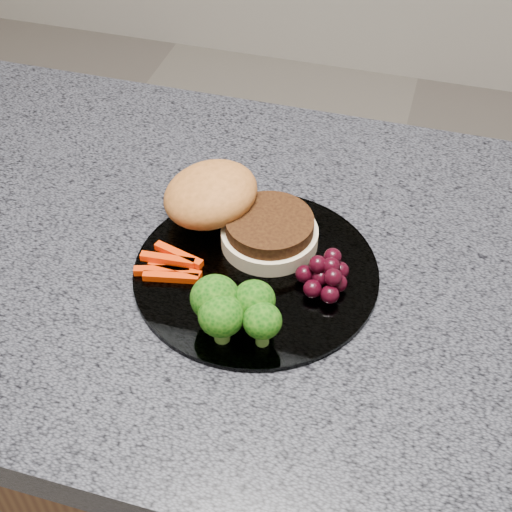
{
  "coord_description": "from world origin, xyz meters",
  "views": [
    {
      "loc": [
        0.08,
        -0.53,
        1.44
      ],
      "look_at": [
        -0.07,
        -0.02,
        0.93
      ],
      "focal_mm": 50.0,
      "sensor_mm": 36.0,
      "label": 1
    }
  ],
  "objects": [
    {
      "name": "grape_bunch",
      "position": [
        0.0,
        -0.02,
        0.92
      ],
      "size": [
        0.06,
        0.06,
        0.03
      ],
      "rotation": [
        0.0,
        0.0,
        -0.37
      ],
      "color": "black",
      "rests_on": "plate"
    },
    {
      "name": "broccoli",
      "position": [
        -0.07,
        -0.11,
        0.94
      ],
      "size": [
        0.09,
        0.07,
        0.06
      ],
      "rotation": [
        0.0,
        0.0,
        0.05
      ],
      "color": "#5D8C33",
      "rests_on": "plate"
    },
    {
      "name": "carrot_sticks",
      "position": [
        -0.15,
        -0.05,
        0.91
      ],
      "size": [
        0.07,
        0.05,
        0.02
      ],
      "rotation": [
        0.0,
        0.0,
        -0.18
      ],
      "color": "#EC3203",
      "rests_on": "plate"
    },
    {
      "name": "plate",
      "position": [
        -0.07,
        -0.02,
        0.9
      ],
      "size": [
        0.26,
        0.26,
        0.01
      ],
      "primitive_type": "cylinder",
      "color": "white",
      "rests_on": "countertop"
    },
    {
      "name": "countertop",
      "position": [
        0.0,
        0.0,
        0.88
      ],
      "size": [
        1.2,
        0.6,
        0.04
      ],
      "primitive_type": "cube",
      "color": "#4D4E57",
      "rests_on": "island_cabinet"
    },
    {
      "name": "burger",
      "position": [
        -0.11,
        0.03,
        0.93
      ],
      "size": [
        0.18,
        0.13,
        0.06
      ],
      "rotation": [
        0.0,
        0.0,
        -0.04
      ],
      "color": "beige",
      "rests_on": "plate"
    },
    {
      "name": "island_cabinet",
      "position": [
        0.0,
        0.0,
        0.43
      ],
      "size": [
        1.2,
        0.6,
        0.86
      ],
      "primitive_type": "cube",
      "color": "brown",
      "rests_on": "ground"
    }
  ]
}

